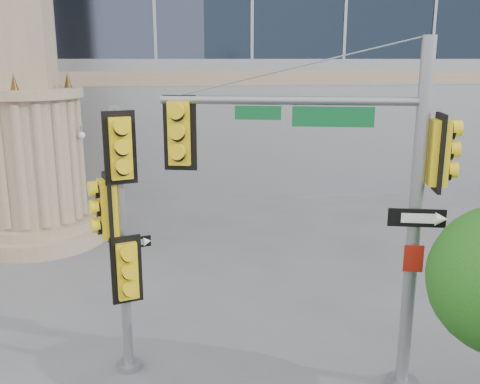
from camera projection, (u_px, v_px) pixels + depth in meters
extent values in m
plane|color=#545456|center=(254.00, 379.00, 10.28)|extent=(120.00, 120.00, 0.00)
cylinder|color=gray|center=(40.00, 233.00, 18.15)|extent=(4.40, 4.40, 0.50)
cylinder|color=gray|center=(39.00, 222.00, 18.05)|extent=(3.80, 3.80, 0.30)
cylinder|color=gray|center=(33.00, 159.00, 17.53)|extent=(3.00, 3.00, 4.00)
cylinder|color=gray|center=(27.00, 93.00, 17.01)|extent=(3.50, 3.50, 0.30)
cone|color=#472D14|center=(68.00, 80.00, 17.08)|extent=(0.24, 0.24, 0.50)
cylinder|color=slate|center=(401.00, 382.00, 10.09)|extent=(0.59, 0.59, 0.13)
cylinder|color=slate|center=(414.00, 224.00, 9.34)|extent=(0.23, 0.23, 6.37)
cylinder|color=slate|center=(289.00, 101.00, 9.07)|extent=(4.36, 1.20, 0.15)
cube|color=#0B5C28|center=(333.00, 117.00, 9.03)|extent=(1.35, 0.37, 0.34)
cube|color=yellow|center=(180.00, 133.00, 9.42)|extent=(0.64, 0.43, 1.33)
cube|color=yellow|center=(438.00, 153.00, 9.00)|extent=(0.43, 0.64, 1.33)
cube|color=black|center=(417.00, 218.00, 9.16)|extent=(0.96, 0.26, 0.32)
cube|color=#A71A0F|center=(413.00, 259.00, 9.34)|extent=(0.34, 0.11, 0.49)
cylinder|color=slate|center=(129.00, 365.00, 10.64)|extent=(0.50, 0.50, 0.12)
cylinder|color=slate|center=(123.00, 245.00, 10.03)|extent=(0.19, 0.19, 5.20)
cube|color=yellow|center=(120.00, 148.00, 9.38)|extent=(0.63, 0.45, 1.30)
cube|color=yellow|center=(108.00, 209.00, 9.76)|extent=(0.45, 0.63, 1.30)
cube|color=yellow|center=(127.00, 270.00, 9.93)|extent=(0.63, 0.45, 1.30)
cube|color=black|center=(134.00, 243.00, 9.98)|extent=(0.62, 0.22, 0.21)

